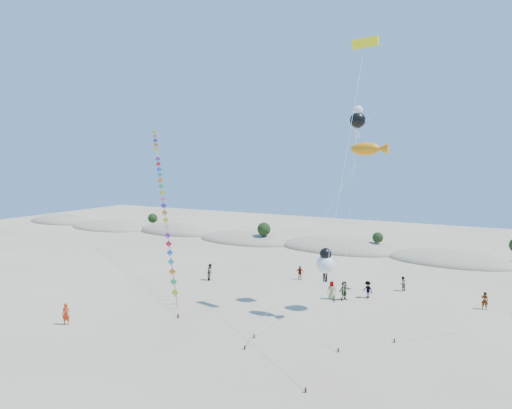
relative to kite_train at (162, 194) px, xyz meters
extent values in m
plane|color=gray|center=(15.41, -22.14, -9.61)|extent=(160.00, 160.00, 0.00)
ellipsoid|color=gray|center=(-48.59, 23.46, -9.61)|extent=(17.00, 9.35, 3.20)
ellipsoid|color=#143413|center=(-48.59, 23.46, -8.73)|extent=(13.60, 6.12, 0.68)
ellipsoid|color=gray|center=(-32.59, 22.06, -9.61)|extent=(18.00, 9.90, 2.80)
ellipsoid|color=#143413|center=(-32.59, 22.06, -8.84)|extent=(14.40, 6.48, 0.72)
ellipsoid|color=gray|center=(-16.59, 23.86, -9.61)|extent=(16.00, 8.80, 3.60)
ellipsoid|color=#143413|center=(-16.59, 23.86, -8.62)|extent=(12.80, 5.76, 0.64)
ellipsoid|color=gray|center=(-0.59, 22.46, -9.61)|extent=(17.60, 9.68, 3.00)
ellipsoid|color=#143413|center=(-0.59, 22.46, -8.78)|extent=(14.08, 6.34, 0.70)
ellipsoid|color=gray|center=(15.41, 23.16, -9.61)|extent=(19.00, 10.45, 3.40)
ellipsoid|color=#143413|center=(15.41, 23.16, -8.67)|extent=(15.20, 6.84, 0.76)
ellipsoid|color=gray|center=(31.41, 21.76, -9.61)|extent=(16.40, 9.02, 2.80)
ellipsoid|color=#143413|center=(31.41, 21.76, -8.84)|extent=(13.12, 5.90, 0.66)
sphere|color=black|center=(-22.59, 24.06, -7.25)|extent=(1.90, 1.90, 1.90)
sphere|color=black|center=(3.41, 21.26, -7.13)|extent=(2.20, 2.20, 2.20)
sphere|color=black|center=(21.41, 23.26, -7.37)|extent=(1.60, 1.60, 1.60)
cube|color=#3F2D1E|center=(11.66, -12.23, -9.43)|extent=(0.12, 0.12, 0.35)
cylinder|color=silver|center=(0.81, -0.87, -0.60)|extent=(21.72, 22.74, 18.04)
cube|color=#BCD619|center=(9.86, -10.35, -8.11)|extent=(1.34, 0.52, 1.41)
cube|color=pink|center=(10.04, -10.30, -9.21)|extent=(0.19, 0.45, 1.55)
cube|color=green|center=(9.03, -9.48, -7.43)|extent=(1.34, 0.52, 1.41)
cube|color=pink|center=(9.21, -9.43, -8.53)|extent=(0.19, 0.45, 1.55)
cube|color=orange|center=(8.20, -8.61, -6.74)|extent=(1.34, 0.52, 1.41)
cube|color=pink|center=(8.38, -8.56, -7.84)|extent=(0.19, 0.45, 1.55)
cube|color=#17A5B1|center=(7.38, -7.74, -6.05)|extent=(1.34, 0.52, 1.41)
cube|color=pink|center=(7.56, -7.69, -7.15)|extent=(0.19, 0.45, 1.55)
cube|color=blue|center=(6.55, -6.88, -5.36)|extent=(1.34, 0.52, 1.41)
cube|color=pink|center=(6.73, -6.83, -6.46)|extent=(0.19, 0.45, 1.55)
cube|color=red|center=(5.72, -6.01, -4.67)|extent=(1.34, 0.52, 1.41)
cube|color=pink|center=(5.90, -5.96, -5.77)|extent=(0.19, 0.45, 1.55)
cube|color=purple|center=(4.89, -5.14, -3.98)|extent=(1.34, 0.52, 1.41)
cube|color=pink|center=(5.07, -5.09, -5.08)|extent=(0.19, 0.45, 1.55)
cube|color=silver|center=(4.06, -4.27, -3.29)|extent=(1.34, 0.52, 1.41)
cube|color=pink|center=(4.24, -4.22, -4.39)|extent=(0.19, 0.45, 1.55)
cube|color=yellow|center=(3.23, -3.40, -2.60)|extent=(1.34, 0.52, 1.41)
cube|color=pink|center=(3.41, -3.35, -3.70)|extent=(0.19, 0.45, 1.55)
cube|color=orange|center=(2.40, -2.54, -1.92)|extent=(1.34, 0.52, 1.41)
cube|color=pink|center=(2.58, -2.49, -3.02)|extent=(0.19, 0.45, 1.55)
cube|color=#4328A2|center=(1.57, -1.67, -1.23)|extent=(1.34, 0.52, 1.41)
cube|color=pink|center=(1.75, -1.62, -2.33)|extent=(0.19, 0.45, 1.55)
cube|color=#FF50AA|center=(0.74, -0.80, -0.54)|extent=(1.34, 0.52, 1.41)
cube|color=pink|center=(0.92, -0.75, -1.64)|extent=(0.19, 0.45, 1.55)
cube|color=#BCD619|center=(-0.08, 0.07, 0.15)|extent=(1.34, 0.52, 1.41)
cube|color=pink|center=(0.10, 0.12, -0.95)|extent=(0.19, 0.45, 1.55)
cube|color=green|center=(-0.91, 0.94, 0.84)|extent=(1.34, 0.52, 1.41)
cube|color=pink|center=(-0.73, 0.99, -0.26)|extent=(0.19, 0.45, 1.55)
cube|color=orange|center=(-1.74, 1.80, 1.53)|extent=(1.34, 0.52, 1.41)
cube|color=pink|center=(-1.56, 1.85, 0.43)|extent=(0.19, 0.45, 1.55)
cube|color=#17A5B1|center=(-2.57, 2.67, 2.22)|extent=(1.34, 0.52, 1.41)
cube|color=pink|center=(-2.39, 2.72, 1.12)|extent=(0.19, 0.45, 1.55)
cube|color=blue|center=(-3.40, 3.54, 2.91)|extent=(1.34, 0.52, 1.41)
cube|color=pink|center=(-3.22, 3.59, 1.81)|extent=(0.19, 0.45, 1.55)
cube|color=red|center=(-4.23, 4.41, 3.60)|extent=(1.34, 0.52, 1.41)
cube|color=pink|center=(-4.05, 4.46, 2.50)|extent=(0.19, 0.45, 1.55)
cube|color=purple|center=(-5.06, 5.28, 4.28)|extent=(1.34, 0.52, 1.41)
cube|color=pink|center=(-4.88, 5.33, 3.18)|extent=(0.19, 0.45, 1.55)
cube|color=silver|center=(-5.89, 6.14, 4.97)|extent=(1.34, 0.52, 1.41)
cube|color=pink|center=(-5.71, 6.19, 3.87)|extent=(0.19, 0.45, 1.55)
cube|color=yellow|center=(-6.72, 7.01, 5.66)|extent=(1.34, 0.52, 1.41)
cube|color=pink|center=(-6.54, 7.06, 4.56)|extent=(0.19, 0.45, 1.55)
cube|color=orange|center=(-7.55, 7.88, 6.35)|extent=(1.34, 0.52, 1.41)
cube|color=pink|center=(-7.37, 7.93, 5.25)|extent=(0.19, 0.45, 1.55)
cube|color=#4328A2|center=(-8.37, 8.75, 7.04)|extent=(1.34, 0.52, 1.41)
cube|color=pink|center=(-8.19, 8.80, 5.94)|extent=(0.19, 0.45, 1.55)
cube|color=#FF50AA|center=(-9.20, 9.62, 7.73)|extent=(1.34, 0.52, 1.41)
cube|color=pink|center=(-9.02, 9.67, 6.63)|extent=(0.19, 0.45, 1.55)
cube|color=#BCD619|center=(-10.03, 10.48, 8.42)|extent=(1.34, 0.52, 1.41)
cube|color=pink|center=(-9.85, 10.53, 7.32)|extent=(0.19, 0.45, 1.55)
cube|color=#3F2D1E|center=(19.81, -15.02, -9.46)|extent=(0.10, 0.10, 0.30)
cylinder|color=silver|center=(22.81, -10.03, -2.31)|extent=(6.03, 10.01, 14.62)
ellipsoid|color=orange|center=(25.81, -5.04, 4.99)|extent=(2.45, 1.08, 1.08)
cone|color=orange|center=(27.19, -5.04, 4.99)|extent=(0.98, 0.98, 0.98)
cube|color=#3F2D1E|center=(19.48, -12.93, -9.46)|extent=(0.10, 0.10, 0.30)
cylinder|color=silver|center=(20.88, -8.60, -7.49)|extent=(2.84, 8.68, 4.25)
sphere|color=white|center=(22.29, -4.27, -5.38)|extent=(1.63, 1.63, 1.63)
sphere|color=black|center=(22.29, -4.27, -4.40)|extent=(1.09, 1.09, 1.09)
cube|color=black|center=(22.29, -4.27, -6.59)|extent=(0.35, 0.18, 0.80)
cube|color=#3F2D1E|center=(25.96, -12.34, -9.46)|extent=(0.10, 0.10, 0.30)
cylinder|color=silver|center=(25.14, -7.10, -0.96)|extent=(1.67, 10.51, 17.30)
sphere|color=black|center=(24.32, -1.85, 7.68)|extent=(1.42, 1.42, 1.42)
sphere|color=white|center=(24.32, -1.85, 8.53)|extent=(0.92, 0.92, 0.92)
cube|color=white|center=(24.32, -1.85, 6.57)|extent=(0.35, 0.18, 0.80)
cube|color=white|center=(23.62, -1.85, 7.68)|extent=(0.60, 0.15, 0.25)
cube|color=white|center=(25.02, -1.85, 7.68)|extent=(0.60, 0.15, 0.25)
cube|color=#3F2D1E|center=(25.80, -18.43, -9.46)|extent=(0.10, 0.10, 0.30)
cylinder|color=silver|center=(25.49, -10.93, 2.21)|extent=(0.63, 15.04, 23.65)
cube|color=#FFF10D|center=(25.19, -3.42, 14.03)|extent=(2.40, 0.98, 0.84)
cube|color=black|center=(25.19, -3.40, 14.03)|extent=(2.32, 0.59, 0.19)
cube|color=#3F2D1E|center=(29.23, -8.79, -9.46)|extent=(0.10, 0.10, 0.30)
cylinder|color=silver|center=(34.16, -5.82, -4.19)|extent=(9.88, 5.98, 10.85)
imported|color=red|center=(4.30, -17.73, -8.70)|extent=(0.78, 0.69, 1.81)
imported|color=slate|center=(7.53, -0.90, -8.66)|extent=(0.94, 1.08, 1.89)
imported|color=slate|center=(21.95, -1.08, -8.71)|extent=(1.01, 0.81, 1.80)
imported|color=slate|center=(16.54, 4.03, -8.81)|extent=(1.01, 0.68, 1.59)
imported|color=slate|center=(25.02, 0.90, -8.75)|extent=(1.27, 1.05, 1.71)
imported|color=slate|center=(23.13, -0.82, -8.67)|extent=(1.25, 1.80, 1.87)
imported|color=slate|center=(35.34, 2.57, -8.79)|extent=(0.64, 0.47, 1.63)
imported|color=slate|center=(27.74, 4.93, -8.83)|extent=(0.90, 0.95, 1.55)
imported|color=slate|center=(17.92, 10.35, -8.70)|extent=(1.23, 1.74, 1.81)
camera|label=1|loc=(34.21, -41.05, 3.97)|focal=30.00mm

